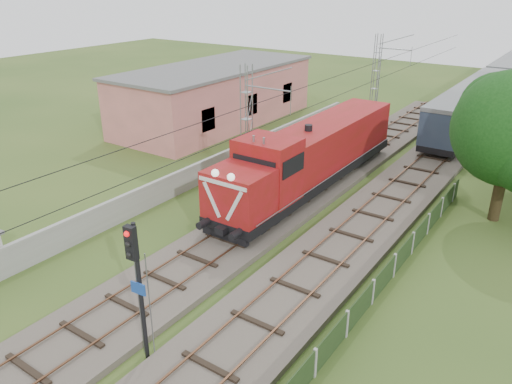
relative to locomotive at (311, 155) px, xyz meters
The scene contains 9 objects.
ground 14.88m from the locomotive, 90.00° to the right, with size 140.00×140.00×0.00m, color #334F1D.
track_main 7.99m from the locomotive, 90.00° to the right, with size 4.20×70.00×0.45m.
track_side 7.61m from the locomotive, 46.72° to the left, with size 4.20×80.00×0.45m.
catenary 4.34m from the locomotive, 137.61° to the right, with size 3.31×70.00×8.00m.
boundary_wall 7.21m from the locomotive, 157.52° to the right, with size 0.25×40.00×1.50m, color #9E9E99.
station_building 17.65m from the locomotive, 148.17° to the left, with size 8.40×20.40×5.22m.
fence 14.27m from the locomotive, 55.61° to the right, with size 0.12×32.00×1.20m.
locomotive is the anchor object (origin of this frame).
signal_post 17.09m from the locomotive, 81.18° to the right, with size 0.60×0.47×5.42m.
Camera 1 is at (13.81, -11.44, 12.59)m, focal length 35.00 mm.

